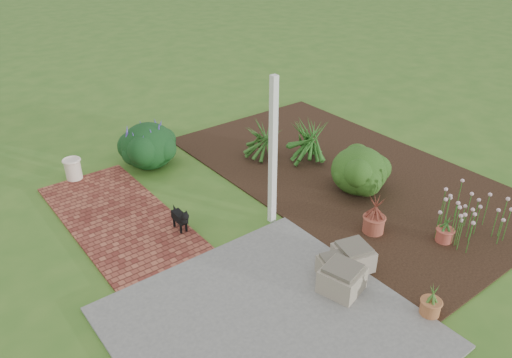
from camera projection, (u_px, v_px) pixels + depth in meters
ground at (261, 230)px, 8.11m from camera, size 80.00×80.00×0.00m
concrete_patio at (269, 327)px, 6.22m from camera, size 3.50×3.50×0.04m
brick_path at (118, 217)px, 8.40m from camera, size 1.60×3.50×0.04m
garden_bed at (346, 173)px, 9.78m from camera, size 4.00×7.00×0.03m
veranda_post at (273, 154)px, 7.73m from camera, size 0.10×0.10×2.50m
stone_trough_near at (342, 280)px, 6.71m from camera, size 0.63×0.63×0.34m
stone_trough_mid at (353, 258)px, 7.14m from camera, size 0.59×0.59×0.32m
stone_trough_far at (335, 269)px, 6.96m from camera, size 0.53×0.53×0.28m
black_dog at (181, 217)px, 7.92m from camera, size 0.15×0.47×0.41m
cream_ceramic_urn at (73, 169)px, 9.44m from camera, size 0.39×0.39×0.40m
evergreen_shrub at (359, 169)px, 8.95m from camera, size 1.22×1.22×0.86m
agapanthus_clump_back at (308, 137)px, 9.98m from camera, size 1.49×1.49×1.03m
agapanthus_clump_front at (263, 137)px, 10.14m from camera, size 1.13×1.13×0.90m
pink_flower_patch at (474, 217)px, 7.74m from camera, size 1.42×1.42×0.72m
terracotta_pot_bronze at (374, 224)px, 7.95m from camera, size 0.40×0.40×0.27m
terracotta_pot_small_left at (444, 235)px, 7.74m from camera, size 0.31×0.31×0.21m
terracotta_pot_small_right at (430, 307)px, 6.36m from camera, size 0.26×0.26×0.21m
purple_flowering_bush at (148, 145)px, 9.87m from camera, size 1.26×1.26×0.92m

